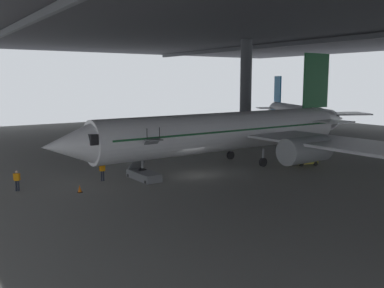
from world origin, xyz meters
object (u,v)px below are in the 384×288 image
(airplane_main, at_px, (231,131))
(traffic_cone_orange, at_px, (80,189))
(boarding_stairs, at_px, (144,171))
(crew_worker_by_stairs, at_px, (102,170))
(crew_worker_near_nose, at_px, (17,179))
(airplane_distant, at_px, (297,114))
(baggage_tug, at_px, (306,160))

(airplane_main, height_order, traffic_cone_orange, airplane_main)
(boarding_stairs, bearing_deg, crew_worker_by_stairs, -113.83)
(airplane_main, bearing_deg, crew_worker_near_nose, -92.89)
(boarding_stairs, relative_size, traffic_cone_orange, 7.87)
(airplane_main, xyz_separation_m, crew_worker_near_nose, (-1.04, -20.63, -2.58))
(airplane_distant, bearing_deg, baggage_tug, -45.27)
(crew_worker_near_nose, xyz_separation_m, airplane_distant, (-15.29, 47.96, 2.15))
(crew_worker_near_nose, height_order, crew_worker_by_stairs, crew_worker_by_stairs)
(airplane_main, distance_m, crew_worker_near_nose, 20.82)
(airplane_main, xyz_separation_m, boarding_stairs, (0.94, -10.44, -2.77))
(boarding_stairs, bearing_deg, airplane_distant, 114.57)
(airplane_distant, relative_size, traffic_cone_orange, 46.01)
(crew_worker_near_nose, bearing_deg, baggage_tug, 78.72)
(airplane_main, xyz_separation_m, baggage_tug, (4.36, 6.44, -2.98))
(airplane_main, relative_size, crew_worker_by_stairs, 21.73)
(boarding_stairs, relative_size, crew_worker_near_nose, 2.89)
(boarding_stairs, bearing_deg, crew_worker_near_nose, -101.02)
(crew_worker_near_nose, xyz_separation_m, baggage_tug, (5.40, 27.07, -0.40))
(airplane_main, relative_size, traffic_cone_orange, 62.95)
(airplane_main, relative_size, boarding_stairs, 7.99)
(traffic_cone_orange, xyz_separation_m, baggage_tug, (2.19, 23.13, 0.23))
(boarding_stairs, bearing_deg, baggage_tug, 78.57)
(boarding_stairs, distance_m, traffic_cone_orange, 6.38)
(airplane_main, bearing_deg, boarding_stairs, -84.84)
(airplane_main, height_order, crew_worker_by_stairs, airplane_main)
(airplane_distant, distance_m, baggage_tug, 29.51)
(crew_worker_by_stairs, xyz_separation_m, traffic_cone_orange, (2.68, -2.96, -0.71))
(crew_worker_near_nose, bearing_deg, boarding_stairs, 78.98)
(airplane_main, distance_m, baggage_tug, 8.33)
(boarding_stairs, height_order, crew_worker_by_stairs, boarding_stairs)
(baggage_tug, bearing_deg, traffic_cone_orange, -95.41)
(baggage_tug, bearing_deg, crew_worker_by_stairs, -103.56)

